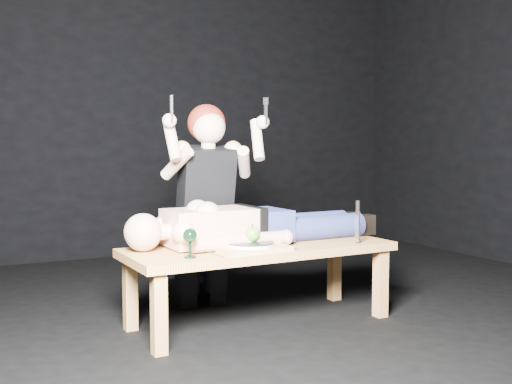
% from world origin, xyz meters
% --- Properties ---
extents(ground, '(5.00, 5.00, 0.00)m').
position_xyz_m(ground, '(0.00, 0.00, 0.00)').
color(ground, black).
rests_on(ground, ground).
extents(back_wall, '(5.00, 0.00, 5.00)m').
position_xyz_m(back_wall, '(0.00, 2.50, 1.50)').
color(back_wall, black).
rests_on(back_wall, ground).
extents(table, '(1.55, 0.62, 0.45)m').
position_xyz_m(table, '(-0.25, 0.01, 0.23)').
color(table, gold).
rests_on(table, ground).
extents(lying_man, '(1.52, 0.50, 0.26)m').
position_xyz_m(lying_man, '(-0.21, 0.12, 0.58)').
color(lying_man, '#EBB394').
rests_on(lying_man, table).
extents(kneeling_woman, '(0.75, 0.83, 1.30)m').
position_xyz_m(kneeling_woman, '(-0.41, 0.49, 0.65)').
color(kneeling_woman, black).
rests_on(kneeling_woman, ground).
extents(serving_tray, '(0.41, 0.31, 0.02)m').
position_xyz_m(serving_tray, '(-0.38, -0.12, 0.46)').
color(serving_tray, tan).
rests_on(serving_tray, table).
extents(plate, '(0.28, 0.28, 0.02)m').
position_xyz_m(plate, '(-0.38, -0.12, 0.48)').
color(plate, white).
rests_on(plate, serving_tray).
extents(apple, '(0.08, 0.08, 0.08)m').
position_xyz_m(apple, '(-0.36, -0.11, 0.53)').
color(apple, '#42931E').
rests_on(apple, plate).
extents(goblet, '(0.07, 0.07, 0.15)m').
position_xyz_m(goblet, '(-0.75, -0.17, 0.52)').
color(goblet, black).
rests_on(goblet, table).
extents(fork_flat, '(0.05, 0.16, 0.01)m').
position_xyz_m(fork_flat, '(-0.60, -0.15, 0.45)').
color(fork_flat, '#B2B2B7').
rests_on(fork_flat, table).
extents(knife_flat, '(0.05, 0.16, 0.01)m').
position_xyz_m(knife_flat, '(-0.14, -0.15, 0.45)').
color(knife_flat, '#B2B2B7').
rests_on(knife_flat, table).
extents(spoon_flat, '(0.08, 0.16, 0.01)m').
position_xyz_m(spoon_flat, '(-0.25, -0.11, 0.45)').
color(spoon_flat, '#B2B2B7').
rests_on(spoon_flat, table).
extents(carving_knife, '(0.03, 0.04, 0.25)m').
position_xyz_m(carving_knife, '(0.28, -0.19, 0.57)').
color(carving_knife, '#B2B2B7').
rests_on(carving_knife, table).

